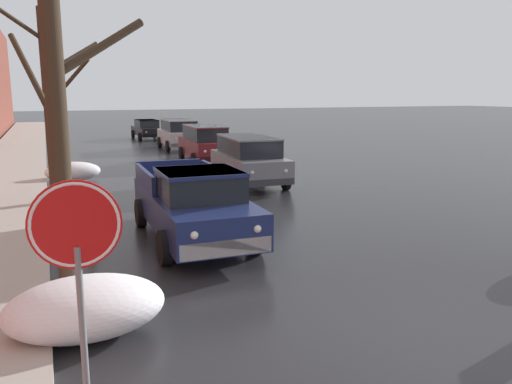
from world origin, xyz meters
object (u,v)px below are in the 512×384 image
object	(u,v)px
suv_maroon_parked_kerbside_mid	(205,143)
fire_hydrant	(89,227)
suv_grey_parked_kerbside_close	(249,159)
stop_sign_at_corner	(77,252)
bare_tree_second_along_sidewalk	(51,102)
pickup_truck_darkblue_approaching_near_lane	(193,204)
bare_tree_at_the_corner	(61,135)
sedan_black_queued_behind_truck	(147,129)
suv_silver_parked_far_down_block	(179,133)

from	to	relation	value
suv_maroon_parked_kerbside_mid	fire_hydrant	size ratio (longest dim) A/B	6.56
suv_grey_parked_kerbside_close	stop_sign_at_corner	world-z (taller)	stop_sign_at_corner
bare_tree_second_along_sidewalk	suv_maroon_parked_kerbside_mid	world-z (taller)	bare_tree_second_along_sidewalk
pickup_truck_darkblue_approaching_near_lane	bare_tree_at_the_corner	bearing A→B (deg)	-131.19
bare_tree_at_the_corner	fire_hydrant	size ratio (longest dim) A/B	8.41
sedan_black_queued_behind_truck	bare_tree_second_along_sidewalk	bearing A→B (deg)	-107.08
bare_tree_second_along_sidewalk	suv_grey_parked_kerbside_close	world-z (taller)	bare_tree_second_along_sidewalk
suv_maroon_parked_kerbside_mid	stop_sign_at_corner	distance (m)	21.05
suv_grey_parked_kerbside_close	stop_sign_at_corner	bearing A→B (deg)	-117.00
bare_tree_second_along_sidewalk	sedan_black_queued_behind_truck	world-z (taller)	bare_tree_second_along_sidewalk
pickup_truck_darkblue_approaching_near_lane	stop_sign_at_corner	world-z (taller)	stop_sign_at_corner
pickup_truck_darkblue_approaching_near_lane	suv_silver_parked_far_down_block	bearing A→B (deg)	77.09
stop_sign_at_corner	suv_silver_parked_far_down_block	bearing A→B (deg)	74.46
suv_grey_parked_kerbside_close	suv_silver_parked_far_down_block	xyz separation A→B (m)	(0.55, 13.00, -0.00)
bare_tree_at_the_corner	suv_maroon_parked_kerbside_mid	distance (m)	17.71
suv_grey_parked_kerbside_close	suv_maroon_parked_kerbside_mid	xyz separation A→B (m)	(0.27, 6.57, -0.00)
bare_tree_at_the_corner	suv_grey_parked_kerbside_close	distance (m)	11.86
bare_tree_second_along_sidewalk	stop_sign_at_corner	distance (m)	12.05
suv_silver_parked_far_down_block	stop_sign_at_corner	bearing A→B (deg)	-105.54
suv_maroon_parked_kerbside_mid	pickup_truck_darkblue_approaching_near_lane	bearing A→B (deg)	-107.83
pickup_truck_darkblue_approaching_near_lane	suv_maroon_parked_kerbside_mid	bearing A→B (deg)	72.17
fire_hydrant	stop_sign_at_corner	bearing A→B (deg)	-94.35
bare_tree_at_the_corner	fire_hydrant	bearing A→B (deg)	82.13
suv_silver_parked_far_down_block	stop_sign_at_corner	xyz separation A→B (m)	(-7.30, -26.25, 1.12)
fire_hydrant	sedan_black_queued_behind_truck	bearing A→B (deg)	76.76
suv_silver_parked_far_down_block	stop_sign_at_corner	world-z (taller)	stop_sign_at_corner
suv_grey_parked_kerbside_close	stop_sign_at_corner	distance (m)	14.91
pickup_truck_darkblue_approaching_near_lane	stop_sign_at_corner	xyz separation A→B (m)	(-2.86, -6.89, 1.22)
stop_sign_at_corner	bare_tree_second_along_sidewalk	bearing A→B (deg)	89.94
bare_tree_second_along_sidewalk	sedan_black_queued_behind_truck	bearing A→B (deg)	72.92
bare_tree_second_along_sidewalk	suv_maroon_parked_kerbside_mid	size ratio (longest dim) A/B	1.31
stop_sign_at_corner	suv_maroon_parked_kerbside_mid	bearing A→B (deg)	70.49
bare_tree_at_the_corner	suv_grey_parked_kerbside_close	size ratio (longest dim) A/B	1.28
pickup_truck_darkblue_approaching_near_lane	suv_maroon_parked_kerbside_mid	size ratio (longest dim) A/B	1.17
suv_maroon_parked_kerbside_mid	sedan_black_queued_behind_truck	xyz separation A→B (m)	(-0.21, 14.30, -0.23)
suv_maroon_parked_kerbside_mid	bare_tree_at_the_corner	bearing A→B (deg)	-113.39
suv_silver_parked_far_down_block	fire_hydrant	world-z (taller)	suv_silver_parked_far_down_block
suv_silver_parked_far_down_block	pickup_truck_darkblue_approaching_near_lane	bearing A→B (deg)	-102.91
suv_grey_parked_kerbside_close	sedan_black_queued_behind_truck	xyz separation A→B (m)	(0.06, 20.87, -0.24)
fire_hydrant	stop_sign_at_corner	world-z (taller)	stop_sign_at_corner
bare_tree_second_along_sidewalk	stop_sign_at_corner	world-z (taller)	bare_tree_second_along_sidewalk
sedan_black_queued_behind_truck	stop_sign_at_corner	size ratio (longest dim) A/B	1.65
suv_grey_parked_kerbside_close	sedan_black_queued_behind_truck	bearing A→B (deg)	89.85
suv_grey_parked_kerbside_close	sedan_black_queued_behind_truck	distance (m)	20.87
bare_tree_at_the_corner	stop_sign_at_corner	bearing A→B (deg)	-90.43
pickup_truck_darkblue_approaching_near_lane	stop_sign_at_corner	size ratio (longest dim) A/B	2.00
suv_grey_parked_kerbside_close	sedan_black_queued_behind_truck	world-z (taller)	suv_grey_parked_kerbside_close
bare_tree_at_the_corner	fire_hydrant	distance (m)	4.75
fire_hydrant	suv_grey_parked_kerbside_close	bearing A→B (deg)	42.10
suv_maroon_parked_kerbside_mid	suv_silver_parked_far_down_block	size ratio (longest dim) A/B	1.08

